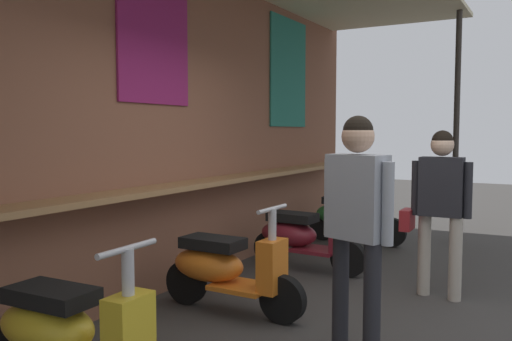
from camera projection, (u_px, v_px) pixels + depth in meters
The scene contains 8 objects.
ground_plane at pixel (337, 336), 4.14m from camera, with size 27.43×27.43×0.00m, color #383533.
market_stall_facade at pixel (148, 93), 4.90m from camera, with size 9.80×2.45×3.51m.
scooter_yellow at pixel (67, 333), 3.18m from camera, with size 0.46×1.40×0.97m.
scooter_orange at pixel (224, 268), 4.69m from camera, with size 0.46×1.40×0.97m.
scooter_maroon at pixel (301, 236), 6.11m from camera, with size 0.47×1.40×0.97m.
scooter_green at pixel (351, 216), 7.59m from camera, with size 0.46×1.40×0.97m.
shopper_with_handbag at pixel (439, 198), 5.05m from camera, with size 0.26×0.64×1.60m.
shopper_browsing at pixel (357, 209), 3.71m from camera, with size 0.32×0.56×1.70m.
Camera 1 is at (-3.82, -1.42, 1.59)m, focal length 37.42 mm.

